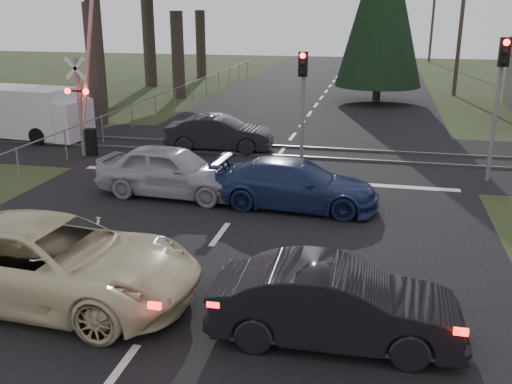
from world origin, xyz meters
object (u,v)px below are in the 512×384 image
(crossing_signal, at_px, (85,104))
(silver_car, at_px, (171,171))
(utility_pole_far, at_px, (433,16))
(dark_hatchback, at_px, (335,304))
(cream_coupe, at_px, (52,261))
(traffic_signal_right, at_px, (502,82))
(traffic_signal_center, at_px, (303,87))
(blue_sedan, at_px, (296,184))
(dark_car_far, at_px, (220,133))
(white_van, at_px, (27,113))
(utility_pole_mid, at_px, (461,22))

(crossing_signal, bearing_deg, silver_car, -38.95)
(utility_pole_far, relative_size, dark_hatchback, 2.08)
(cream_coupe, bearing_deg, traffic_signal_right, -40.27)
(traffic_signal_center, xyz_separation_m, utility_pole_far, (7.50, 44.32, 1.92))
(dark_hatchback, height_order, blue_sedan, dark_hatchback)
(traffic_signal_center, distance_m, cream_coupe, 12.29)
(dark_hatchback, bearing_deg, dark_car_far, 22.48)
(white_van, bearing_deg, crossing_signal, -24.48)
(blue_sedan, bearing_deg, white_van, 65.86)
(crossing_signal, xyz_separation_m, traffic_signal_center, (8.27, 0.89, 0.75))
(dark_hatchback, xyz_separation_m, white_van, (-14.78, 13.47, 0.43))
(traffic_signal_right, height_order, utility_pole_mid, utility_pole_mid)
(dark_hatchback, xyz_separation_m, silver_car, (-5.65, 7.09, 0.07))
(traffic_signal_center, relative_size, utility_pole_mid, 0.46)
(crossing_signal, distance_m, silver_car, 6.47)
(utility_pole_mid, bearing_deg, dark_car_far, -121.10)
(crossing_signal, bearing_deg, traffic_signal_center, 6.15)
(utility_pole_far, xyz_separation_m, silver_car, (-10.84, -49.20, -3.94))
(traffic_signal_right, relative_size, dark_car_far, 1.09)
(cream_coupe, height_order, dark_hatchback, cream_coupe)
(cream_coupe, xyz_separation_m, silver_car, (-0.06, 6.80, -0.04))
(utility_pole_mid, height_order, white_van, utility_pole_mid)
(dark_car_far, bearing_deg, dark_hatchback, -159.89)
(silver_car, relative_size, white_van, 0.78)
(crossing_signal, height_order, utility_pole_far, utility_pole_far)
(crossing_signal, relative_size, cream_coupe, 1.17)
(dark_car_far, xyz_separation_m, white_van, (-8.98, 0.41, 0.43))
(utility_pole_mid, bearing_deg, traffic_signal_right, -92.66)
(white_van, bearing_deg, utility_pole_mid, 46.88)
(white_van, bearing_deg, traffic_signal_center, -1.71)
(crossing_signal, xyz_separation_m, white_van, (-4.20, 2.39, -0.92))
(crossing_signal, relative_size, silver_car, 1.51)
(cream_coupe, height_order, blue_sedan, cream_coupe)
(crossing_signal, height_order, white_van, crossing_signal)
(silver_car, relative_size, dark_car_far, 1.07)
(traffic_signal_center, bearing_deg, crossing_signal, -173.85)
(traffic_signal_center, height_order, cream_coupe, traffic_signal_center)
(crossing_signal, height_order, silver_car, crossing_signal)
(crossing_signal, bearing_deg, blue_sedan, -25.65)
(utility_pole_mid, relative_size, cream_coupe, 1.52)
(dark_hatchback, bearing_deg, cream_coupe, 85.49)
(silver_car, distance_m, blue_sedan, 3.92)
(utility_pole_far, relative_size, silver_car, 1.95)
(utility_pole_mid, relative_size, silver_car, 1.95)
(utility_pole_far, height_order, dark_hatchback, utility_pole_far)
(crossing_signal, relative_size, traffic_signal_right, 1.48)
(blue_sedan, bearing_deg, traffic_signal_center, 9.15)
(utility_pole_far, bearing_deg, traffic_signal_center, -99.60)
(utility_pole_mid, relative_size, utility_pole_far, 1.00)
(traffic_signal_center, bearing_deg, silver_car, -124.42)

